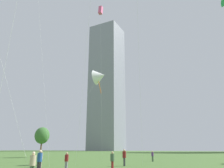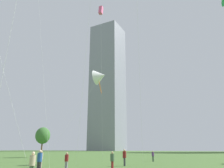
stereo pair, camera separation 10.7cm
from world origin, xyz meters
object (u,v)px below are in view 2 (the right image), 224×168
at_px(kite_flying_8, 100,76).
at_px(person_standing_2, 112,159).
at_px(person_standing_1, 67,160).
at_px(person_standing_5, 32,163).
at_px(person_standing_6, 124,156).
at_px(kite_flying_1, 101,11).
at_px(person_standing_4, 41,158).
at_px(distant_highrise_0, 108,85).
at_px(person_standing_0, 153,155).
at_px(park_tree_0, 43,136).
at_px(person_standing_3, 40,160).

bearing_deg(kite_flying_8, person_standing_2, -59.44).
xyz_separation_m(person_standing_1, person_standing_5, (1.40, -6.15, 0.10)).
height_order(person_standing_2, person_standing_6, person_standing_6).
bearing_deg(kite_flying_1, person_standing_1, -79.85).
bearing_deg(person_standing_4, person_standing_1, -100.98).
xyz_separation_m(person_standing_2, person_standing_5, (-2.81, -7.33, 0.05)).
distance_m(person_standing_6, distant_highrise_0, 142.26).
height_order(kite_flying_1, kite_flying_8, kite_flying_1).
relative_size(person_standing_5, person_standing_6, 0.94).
bearing_deg(person_standing_4, person_standing_5, -138.04).
bearing_deg(person_standing_6, person_standing_0, -8.40).
distance_m(person_standing_4, park_tree_0, 26.47).
distance_m(kite_flying_8, distant_highrise_0, 129.40).
bearing_deg(person_standing_5, park_tree_0, -132.88).
relative_size(person_standing_5, park_tree_0, 0.27).
distance_m(person_standing_1, distant_highrise_0, 146.56).
xyz_separation_m(person_standing_1, person_standing_3, (-0.57, -3.11, 0.14)).
bearing_deg(person_standing_2, person_standing_6, 8.72).
height_order(person_standing_2, park_tree_0, park_tree_0).
relative_size(person_standing_1, person_standing_5, 0.91).
xyz_separation_m(person_standing_1, person_standing_2, (4.20, 1.18, 0.05)).
xyz_separation_m(person_standing_2, kite_flying_8, (-7.39, 12.51, 13.00)).
bearing_deg(person_standing_0, kite_flying_1, -21.76).
relative_size(park_tree_0, distant_highrise_0, 0.07).
relative_size(person_standing_1, park_tree_0, 0.25).
xyz_separation_m(person_standing_3, kite_flying_8, (-2.61, 16.81, 12.91)).
bearing_deg(person_standing_1, kite_flying_1, 107.57).
bearing_deg(park_tree_0, person_standing_3, -50.45).
xyz_separation_m(person_standing_3, person_standing_6, (4.16, 9.54, 0.01)).
height_order(person_standing_3, person_standing_6, person_standing_6).
bearing_deg(person_standing_3, park_tree_0, -75.95).
xyz_separation_m(person_standing_6, kite_flying_1, (-5.57, 4.62, 24.16)).
bearing_deg(person_standing_4, person_standing_0, -25.40).
xyz_separation_m(person_standing_4, kite_flying_1, (2.02, 9.85, 24.25)).
bearing_deg(person_standing_3, person_standing_5, 97.47).
bearing_deg(person_standing_3, distant_highrise_0, -94.43).
xyz_separation_m(person_standing_4, kite_flying_8, (0.81, 12.50, 12.99)).
xyz_separation_m(person_standing_0, kite_flying_8, (-8.09, -2.27, 13.06)).
xyz_separation_m(person_standing_2, person_standing_4, (-8.20, 0.01, 0.02)).
bearing_deg(person_standing_4, park_tree_0, 45.46).
relative_size(person_standing_0, person_standing_6, 0.85).
bearing_deg(person_standing_6, kite_flying_1, 49.80).
distance_m(person_standing_2, person_standing_5, 7.85).
distance_m(person_standing_2, kite_flying_8, 19.50).
bearing_deg(person_standing_1, person_standing_3, -93.02).
height_order(person_standing_6, distant_highrise_0, distant_highrise_0).
bearing_deg(person_standing_2, kite_flying_1, 34.13).
relative_size(person_standing_3, distant_highrise_0, 0.02).
bearing_deg(person_standing_0, person_standing_5, 23.66).
distance_m(person_standing_0, person_standing_1, 16.70).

